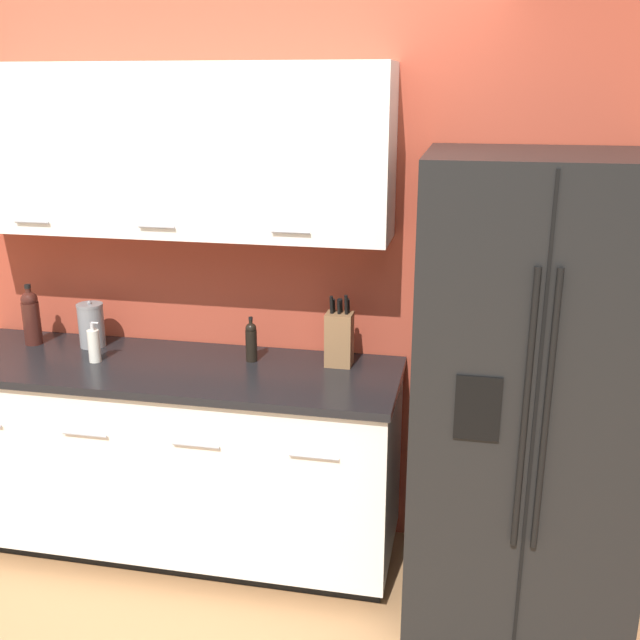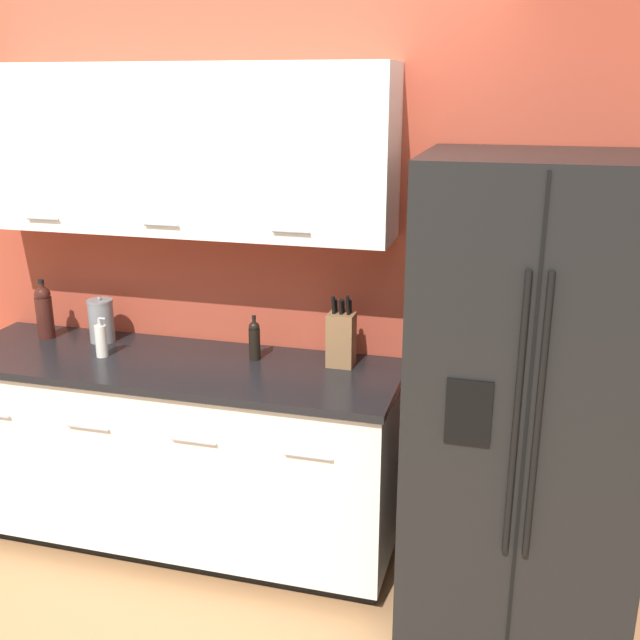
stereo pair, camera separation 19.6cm
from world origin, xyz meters
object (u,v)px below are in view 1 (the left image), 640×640
at_px(oil_bottle, 251,341).
at_px(steel_canister, 91,325).
at_px(soap_dispenser, 94,345).
at_px(refrigerator, 527,395).
at_px(wine_bottle, 31,316).
at_px(knife_block, 339,338).

distance_m(oil_bottle, steel_canister, 0.80).
bearing_deg(steel_canister, soap_dispenser, -59.80).
relative_size(refrigerator, steel_canister, 8.41).
bearing_deg(wine_bottle, steel_canister, 5.03).
height_order(wine_bottle, steel_canister, wine_bottle).
relative_size(refrigerator, knife_block, 5.73).
bearing_deg(refrigerator, wine_bottle, 175.01).
xyz_separation_m(knife_block, wine_bottle, (-1.49, -0.01, 0.01)).
height_order(oil_bottle, steel_canister, steel_canister).
bearing_deg(knife_block, soap_dispenser, -170.59).
bearing_deg(wine_bottle, soap_dispenser, -22.12).
relative_size(soap_dispenser, steel_canister, 0.84).
distance_m(wine_bottle, steel_canister, 0.30).
distance_m(wine_bottle, oil_bottle, 1.09).
distance_m(soap_dispenser, oil_bottle, 0.70).
height_order(soap_dispenser, oil_bottle, oil_bottle).
distance_m(soap_dispenser, steel_canister, 0.22).
relative_size(wine_bottle, oil_bottle, 1.43).
bearing_deg(wine_bottle, knife_block, 0.56).
bearing_deg(soap_dispenser, steel_canister, 120.20).
relative_size(knife_block, oil_bottle, 1.60).
relative_size(oil_bottle, steel_canister, 0.92).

